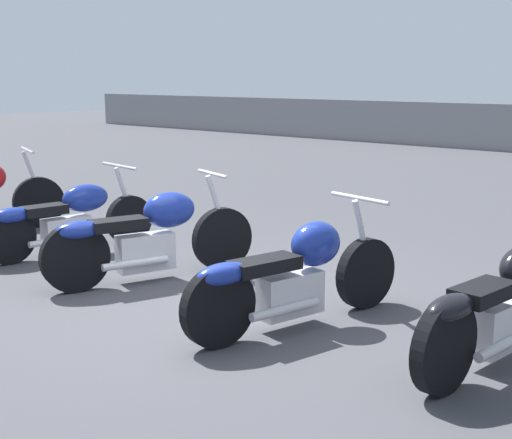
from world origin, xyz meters
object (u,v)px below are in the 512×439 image
motorcycle_slot_1 (69,218)px  motorcycle_slot_3 (294,275)px  motorcycle_slot_4 (503,306)px  motorcycle_slot_2 (149,236)px

motorcycle_slot_1 → motorcycle_slot_3: (3.31, -0.19, 0.02)m
motorcycle_slot_1 → motorcycle_slot_3: motorcycle_slot_3 is taller
motorcycle_slot_3 → motorcycle_slot_4: bearing=25.9°
motorcycle_slot_1 → motorcycle_slot_2: 1.48m
motorcycle_slot_3 → motorcycle_slot_4: (1.50, 0.38, -0.02)m
motorcycle_slot_2 → motorcycle_slot_3: motorcycle_slot_2 is taller
motorcycle_slot_4 → motorcycle_slot_1: bearing=-172.5°
motorcycle_slot_1 → motorcycle_slot_4: bearing=10.0°
motorcycle_slot_3 → motorcycle_slot_4: motorcycle_slot_4 is taller
motorcycle_slot_2 → motorcycle_slot_4: (3.33, 0.29, -0.04)m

